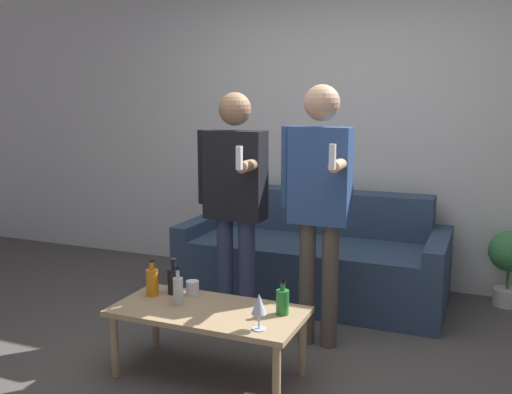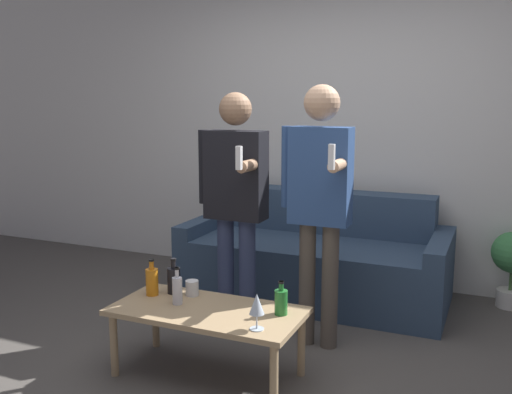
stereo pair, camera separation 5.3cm
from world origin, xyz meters
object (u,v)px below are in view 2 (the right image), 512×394
at_px(couch, 316,259).
at_px(bottle_orange, 152,281).
at_px(coffee_table, 207,316).
at_px(person_standing_left, 235,193).
at_px(person_standing_right, 319,193).

relative_size(couch, bottle_orange, 9.19).
relative_size(coffee_table, bottle_orange, 4.87).
distance_m(bottle_orange, person_standing_left, 0.79).
height_order(bottle_orange, person_standing_left, person_standing_left).
bearing_deg(coffee_table, person_standing_left, 101.82).
distance_m(coffee_table, person_standing_right, 0.99).
bearing_deg(bottle_orange, person_standing_left, 65.49).
height_order(person_standing_left, person_standing_right, person_standing_right).
relative_size(bottle_orange, person_standing_right, 0.13).
height_order(coffee_table, bottle_orange, bottle_orange).
distance_m(couch, person_standing_left, 1.11).
relative_size(couch, person_standing_right, 1.24).
xyz_separation_m(couch, bottle_orange, (-0.56, -1.44, 0.19)).
bearing_deg(person_standing_right, couch, 108.02).
distance_m(coffee_table, person_standing_left, 0.89).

